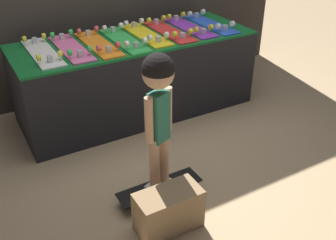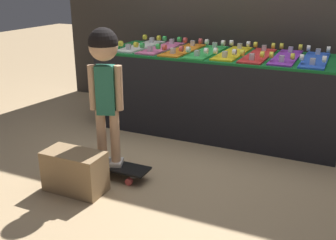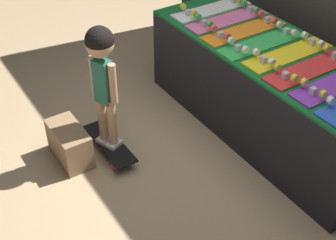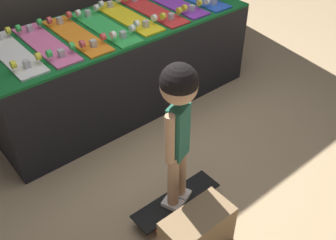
{
  "view_description": "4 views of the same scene",
  "coord_description": "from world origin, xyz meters",
  "px_view_note": "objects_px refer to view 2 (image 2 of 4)",
  "views": [
    {
      "loc": [
        -1.48,
        -2.63,
        1.94
      ],
      "look_at": [
        -0.15,
        -0.3,
        0.37
      ],
      "focal_mm": 42.0,
      "sensor_mm": 36.0,
      "label": 1
    },
    {
      "loc": [
        1.08,
        -2.95,
        1.41
      ],
      "look_at": [
        -0.14,
        -0.28,
        0.36
      ],
      "focal_mm": 42.0,
      "sensor_mm": 36.0,
      "label": 2
    },
    {
      "loc": [
        2.23,
        -1.85,
        2.51
      ],
      "look_at": [
        -0.12,
        -0.33,
        0.38
      ],
      "focal_mm": 50.0,
      "sensor_mm": 36.0,
      "label": 3
    },
    {
      "loc": [
        -1.56,
        -1.95,
        2.09
      ],
      "look_at": [
        -0.22,
        -0.33,
        0.44
      ],
      "focal_mm": 42.0,
      "sensor_mm": 36.0,
      "label": 4
    }
  ],
  "objects_px": {
    "skateboard_white_on_rack": "(141,45)",
    "skateboard_pink_on_rack": "(162,47)",
    "child": "(105,72)",
    "skateboard_red_on_rack": "(258,55)",
    "skateboard_blue_on_rack": "(315,59)",
    "skateboard_on_floor": "(110,166)",
    "skateboard_orange_on_rack": "(183,49)",
    "skateboard_purple_on_rack": "(286,56)",
    "storage_box": "(75,171)",
    "skateboard_green_on_rack": "(206,51)",
    "skateboard_yellow_on_rack": "(233,52)"
  },
  "relations": [
    {
      "from": "skateboard_white_on_rack",
      "to": "skateboard_pink_on_rack",
      "type": "distance_m",
      "value": 0.24
    },
    {
      "from": "child",
      "to": "skateboard_red_on_rack",
      "type": "bearing_deg",
      "value": 36.8
    },
    {
      "from": "skateboard_blue_on_rack",
      "to": "child",
      "type": "height_order",
      "value": "child"
    },
    {
      "from": "skateboard_white_on_rack",
      "to": "child",
      "type": "relative_size",
      "value": 0.75
    },
    {
      "from": "skateboard_red_on_rack",
      "to": "skateboard_on_floor",
      "type": "bearing_deg",
      "value": -122.34
    },
    {
      "from": "skateboard_white_on_rack",
      "to": "skateboard_orange_on_rack",
      "type": "relative_size",
      "value": 1.0
    },
    {
      "from": "skateboard_pink_on_rack",
      "to": "skateboard_purple_on_rack",
      "type": "height_order",
      "value": "same"
    },
    {
      "from": "skateboard_red_on_rack",
      "to": "storage_box",
      "type": "bearing_deg",
      "value": -119.89
    },
    {
      "from": "skateboard_green_on_rack",
      "to": "child",
      "type": "bearing_deg",
      "value": -104.34
    },
    {
      "from": "skateboard_orange_on_rack",
      "to": "skateboard_blue_on_rack",
      "type": "bearing_deg",
      "value": 0.16
    },
    {
      "from": "skateboard_green_on_rack",
      "to": "skateboard_on_floor",
      "type": "relative_size",
      "value": 1.22
    },
    {
      "from": "skateboard_green_on_rack",
      "to": "skateboard_blue_on_rack",
      "type": "bearing_deg",
      "value": 1.34
    },
    {
      "from": "skateboard_white_on_rack",
      "to": "skateboard_on_floor",
      "type": "distance_m",
      "value": 1.52
    },
    {
      "from": "skateboard_red_on_rack",
      "to": "skateboard_on_floor",
      "type": "xyz_separation_m",
      "value": [
        -0.8,
        -1.26,
        -0.7
      ]
    },
    {
      "from": "child",
      "to": "skateboard_green_on_rack",
      "type": "bearing_deg",
      "value": 54.81
    },
    {
      "from": "skateboard_yellow_on_rack",
      "to": "child",
      "type": "bearing_deg",
      "value": -113.54
    },
    {
      "from": "skateboard_orange_on_rack",
      "to": "child",
      "type": "relative_size",
      "value": 0.75
    },
    {
      "from": "skateboard_orange_on_rack",
      "to": "skateboard_red_on_rack",
      "type": "xyz_separation_m",
      "value": [
        0.72,
        0.0,
        0.0
      ]
    },
    {
      "from": "skateboard_white_on_rack",
      "to": "skateboard_orange_on_rack",
      "type": "bearing_deg",
      "value": -3.66
    },
    {
      "from": "skateboard_purple_on_rack",
      "to": "skateboard_blue_on_rack",
      "type": "xyz_separation_m",
      "value": [
        0.24,
        -0.02,
        0.0
      ]
    },
    {
      "from": "skateboard_white_on_rack",
      "to": "skateboard_on_floor",
      "type": "height_order",
      "value": "skateboard_white_on_rack"
    },
    {
      "from": "skateboard_red_on_rack",
      "to": "storage_box",
      "type": "height_order",
      "value": "skateboard_red_on_rack"
    },
    {
      "from": "skateboard_orange_on_rack",
      "to": "skateboard_on_floor",
      "type": "height_order",
      "value": "skateboard_orange_on_rack"
    },
    {
      "from": "skateboard_pink_on_rack",
      "to": "child",
      "type": "height_order",
      "value": "child"
    },
    {
      "from": "skateboard_blue_on_rack",
      "to": "storage_box",
      "type": "xyz_separation_m",
      "value": [
        -1.38,
        -1.56,
        -0.63
      ]
    },
    {
      "from": "skateboard_orange_on_rack",
      "to": "skateboard_purple_on_rack",
      "type": "relative_size",
      "value": 1.0
    },
    {
      "from": "child",
      "to": "skateboard_pink_on_rack",
      "type": "bearing_deg",
      "value": 76.55
    },
    {
      "from": "skateboard_red_on_rack",
      "to": "skateboard_blue_on_rack",
      "type": "xyz_separation_m",
      "value": [
        0.48,
        -0.0,
        0.0
      ]
    },
    {
      "from": "skateboard_on_floor",
      "to": "child",
      "type": "relative_size",
      "value": 0.62
    },
    {
      "from": "skateboard_pink_on_rack",
      "to": "skateboard_green_on_rack",
      "type": "xyz_separation_m",
      "value": [
        0.48,
        -0.04,
        0.0
      ]
    },
    {
      "from": "skateboard_green_on_rack",
      "to": "skateboard_blue_on_rack",
      "type": "height_order",
      "value": "same"
    },
    {
      "from": "skateboard_blue_on_rack",
      "to": "storage_box",
      "type": "height_order",
      "value": "skateboard_blue_on_rack"
    },
    {
      "from": "skateboard_orange_on_rack",
      "to": "skateboard_yellow_on_rack",
      "type": "relative_size",
      "value": 1.0
    },
    {
      "from": "skateboard_red_on_rack",
      "to": "skateboard_orange_on_rack",
      "type": "bearing_deg",
      "value": -179.7
    },
    {
      "from": "skateboard_orange_on_rack",
      "to": "skateboard_blue_on_rack",
      "type": "distance_m",
      "value": 1.21
    },
    {
      "from": "skateboard_green_on_rack",
      "to": "skateboard_yellow_on_rack",
      "type": "xyz_separation_m",
      "value": [
        0.24,
        0.04,
        0.0
      ]
    },
    {
      "from": "skateboard_pink_on_rack",
      "to": "skateboard_on_floor",
      "type": "xyz_separation_m",
      "value": [
        0.17,
        -1.28,
        -0.7
      ]
    },
    {
      "from": "skateboard_blue_on_rack",
      "to": "skateboard_purple_on_rack",
      "type": "bearing_deg",
      "value": 176.33
    },
    {
      "from": "skateboard_green_on_rack",
      "to": "skateboard_red_on_rack",
      "type": "bearing_deg",
      "value": 2.73
    },
    {
      "from": "skateboard_red_on_rack",
      "to": "child",
      "type": "relative_size",
      "value": 0.75
    },
    {
      "from": "skateboard_yellow_on_rack",
      "to": "storage_box",
      "type": "xyz_separation_m",
      "value": [
        -0.65,
        -1.58,
        -0.63
      ]
    },
    {
      "from": "skateboard_on_floor",
      "to": "skateboard_pink_on_rack",
      "type": "bearing_deg",
      "value": 97.4
    },
    {
      "from": "skateboard_red_on_rack",
      "to": "child",
      "type": "height_order",
      "value": "child"
    },
    {
      "from": "skateboard_on_floor",
      "to": "storage_box",
      "type": "distance_m",
      "value": 0.32
    },
    {
      "from": "skateboard_purple_on_rack",
      "to": "storage_box",
      "type": "height_order",
      "value": "skateboard_purple_on_rack"
    },
    {
      "from": "storage_box",
      "to": "skateboard_on_floor",
      "type": "bearing_deg",
      "value": 72.03
    },
    {
      "from": "skateboard_blue_on_rack",
      "to": "storage_box",
      "type": "distance_m",
      "value": 2.17
    },
    {
      "from": "skateboard_orange_on_rack",
      "to": "skateboard_on_floor",
      "type": "distance_m",
      "value": 1.44
    },
    {
      "from": "skateboard_pink_on_rack",
      "to": "skateboard_on_floor",
      "type": "height_order",
      "value": "skateboard_pink_on_rack"
    },
    {
      "from": "skateboard_white_on_rack",
      "to": "skateboard_yellow_on_rack",
      "type": "relative_size",
      "value": 1.0
    }
  ]
}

